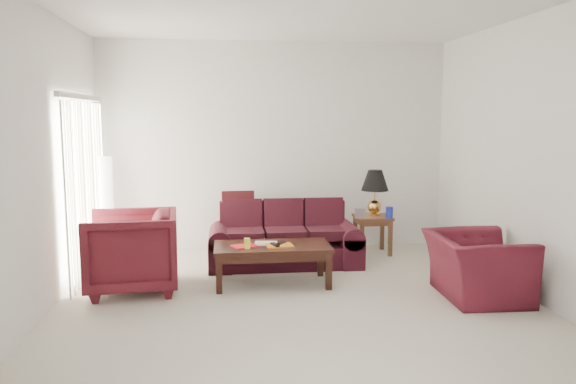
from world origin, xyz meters
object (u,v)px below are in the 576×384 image
object	(u,v)px
sofa	(285,235)
armchair_right	(477,267)
armchair_left	(132,251)
end_table	(372,235)
floor_lamp	(106,208)
coffee_table	(272,265)

from	to	relation	value
sofa	armchair_right	bearing A→B (deg)	-40.19
sofa	armchair_left	size ratio (longest dim) A/B	1.99
end_table	armchair_right	distance (m)	2.14
end_table	armchair_right	world-z (taller)	armchair_right
armchair_left	armchair_right	size ratio (longest dim) A/B	0.95
floor_lamp	armchair_left	distance (m)	1.60
floor_lamp	armchair_left	world-z (taller)	floor_lamp
floor_lamp	armchair_right	bearing A→B (deg)	-26.60
armchair_right	coffee_table	bearing A→B (deg)	72.90
floor_lamp	coffee_table	bearing A→B (deg)	-33.55
armchair_right	coffee_table	distance (m)	2.25
sofa	floor_lamp	xyz separation A→B (m)	(-2.36, 0.59, 0.31)
sofa	armchair_left	xyz separation A→B (m)	(-1.80, -0.89, 0.05)
sofa	armchair_right	distance (m)	2.45
armchair_right	sofa	bearing A→B (deg)	52.46
sofa	coffee_table	xyz separation A→B (m)	(-0.23, -0.82, -0.17)
sofa	end_table	size ratio (longest dim) A/B	3.65
floor_lamp	end_table	bearing A→B (deg)	-1.25
floor_lamp	armchair_right	xyz separation A→B (m)	(4.26, -2.13, -0.37)
end_table	armchair_left	world-z (taller)	armchair_left
floor_lamp	armchair_left	size ratio (longest dim) A/B	1.44
coffee_table	floor_lamp	bearing A→B (deg)	127.28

